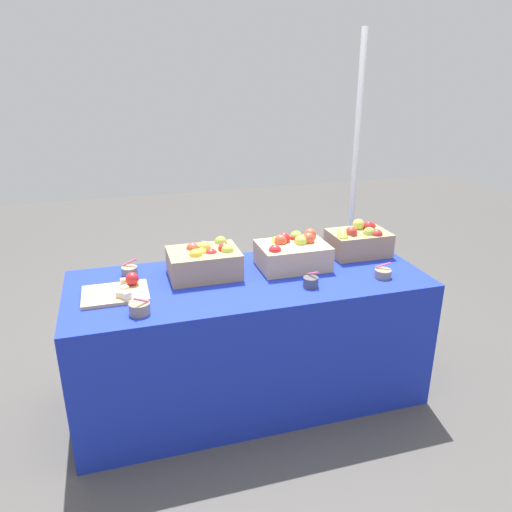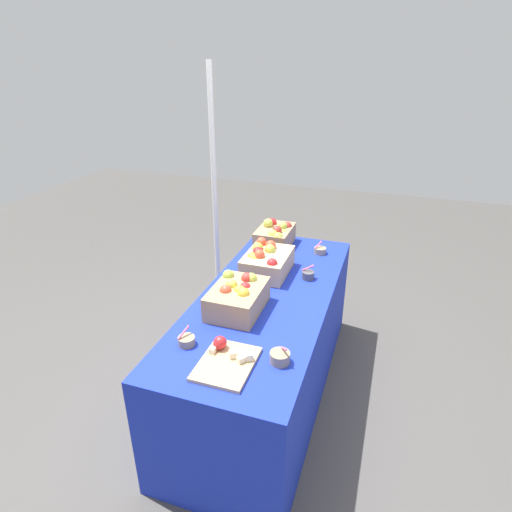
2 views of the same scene
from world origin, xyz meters
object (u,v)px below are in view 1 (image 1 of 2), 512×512
sample_bowl_extra (311,282)px  sample_bowl_far (383,273)px  cutting_board_back (120,290)px  apple_crate_middle (292,253)px  sample_bowl_mid (140,308)px  apple_crate_right (205,261)px  tent_pole (354,184)px  sample_bowl_near (130,271)px  apple_crate_left (358,241)px

sample_bowl_extra → sample_bowl_far: bearing=0.3°
cutting_board_back → sample_bowl_far: (1.36, -0.19, 0.00)m
apple_crate_middle → sample_bowl_mid: apple_crate_middle is taller
apple_crate_right → cutting_board_back: (-0.45, -0.11, -0.06)m
sample_bowl_extra → tent_pole: (0.72, 0.97, 0.25)m
apple_crate_right → cutting_board_back: bearing=-166.1°
sample_bowl_near → tent_pole: 1.71m
sample_bowl_mid → cutting_board_back: bearing=107.8°
apple_crate_middle → sample_bowl_far: (0.41, -0.29, -0.06)m
apple_crate_left → apple_crate_right: size_ratio=0.92×
sample_bowl_mid → sample_bowl_extra: sample_bowl_mid is taller
sample_bowl_near → tent_pole: bearing=18.7°
apple_crate_left → sample_bowl_mid: apple_crate_left is taller
cutting_board_back → tent_pole: 1.85m
apple_crate_right → sample_bowl_far: apple_crate_right is taller
sample_bowl_mid → sample_bowl_far: bearing=2.5°
apple_crate_left → cutting_board_back: size_ratio=1.08×
sample_bowl_near → cutting_board_back: bearing=-104.0°
sample_bowl_mid → apple_crate_left: bearing=17.3°
sample_bowl_near → sample_bowl_far: (1.30, -0.42, -0.00)m
sample_bowl_far → tent_pole: tent_pole is taller
sample_bowl_mid → sample_bowl_extra: (0.87, 0.05, -0.00)m
cutting_board_back → tent_pole: bearing=25.1°
cutting_board_back → sample_bowl_mid: bearing=-72.2°
sample_bowl_near → sample_bowl_far: sample_bowl_near is taller
cutting_board_back → sample_bowl_far: 1.38m
sample_bowl_extra → sample_bowl_mid: bearing=-176.4°
sample_bowl_mid → sample_bowl_extra: 0.87m
sample_bowl_near → sample_bowl_extra: size_ratio=0.96×
apple_crate_middle → sample_bowl_extra: apple_crate_middle is taller
sample_bowl_far → cutting_board_back: bearing=172.2°
sample_bowl_mid → sample_bowl_near: bearing=92.3°
sample_bowl_mid → sample_bowl_far: size_ratio=1.11×
sample_bowl_far → apple_crate_left: bearing=85.0°
apple_crate_middle → sample_bowl_far: apple_crate_middle is taller
apple_crate_left → cutting_board_back: bearing=-173.2°
apple_crate_middle → tent_pole: tent_pole is taller
apple_crate_left → sample_bowl_far: bearing=-95.0°
apple_crate_right → apple_crate_middle: bearing=-1.7°
cutting_board_back → sample_bowl_far: size_ratio=3.57×
apple_crate_right → sample_bowl_mid: (-0.37, -0.36, -0.05)m
sample_bowl_far → sample_bowl_near: bearing=162.0°
apple_crate_right → tent_pole: (1.21, 0.67, 0.20)m
sample_bowl_extra → tent_pole: 1.23m
apple_crate_middle → sample_bowl_extra: bearing=-90.7°
cutting_board_back → sample_bowl_mid: sample_bowl_mid is taller
sample_bowl_far → apple_crate_right: bearing=161.8°
apple_crate_left → apple_crate_middle: size_ratio=0.91×
apple_crate_right → cutting_board_back: 0.47m
cutting_board_back → apple_crate_right: bearing=13.9°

